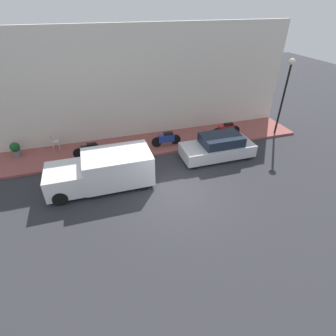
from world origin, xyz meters
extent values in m
plane|color=#2D2D33|center=(0.00, 0.00, 0.00)|extent=(60.00, 60.00, 0.00)
cube|color=#934C47|center=(4.97, 0.00, 0.07)|extent=(2.81, 19.13, 0.13)
cube|color=silver|center=(6.53, 0.00, 3.31)|extent=(0.30, 19.13, 6.61)
cube|color=silver|center=(2.41, -3.27, 0.49)|extent=(1.74, 4.06, 0.67)
cube|color=#192333|center=(2.41, -3.48, 1.09)|extent=(1.53, 2.23, 0.52)
cylinder|color=black|center=(1.67, -1.67, 0.28)|extent=(0.20, 0.56, 0.56)
cylinder|color=black|center=(3.16, -1.67, 0.28)|extent=(0.20, 0.56, 0.56)
cylinder|color=black|center=(1.67, -4.87, 0.28)|extent=(0.20, 0.56, 0.56)
cylinder|color=black|center=(3.16, -4.87, 0.28)|extent=(0.20, 0.56, 0.56)
cube|color=white|center=(1.61, 2.39, 0.92)|extent=(2.04, 3.17, 1.47)
cube|color=white|center=(1.61, 4.83, 0.70)|extent=(1.94, 1.71, 1.03)
cube|color=#192333|center=(1.61, 5.09, 0.98)|extent=(1.73, 0.94, 0.41)
cylinder|color=black|center=(0.72, 5.10, 0.33)|extent=(0.22, 0.67, 0.67)
cylinder|color=black|center=(2.50, 5.10, 0.33)|extent=(0.22, 0.67, 0.67)
cylinder|color=black|center=(0.72, 1.39, 0.33)|extent=(0.22, 0.67, 0.67)
cylinder|color=black|center=(2.50, 1.39, 0.33)|extent=(0.22, 0.67, 0.67)
cube|color=black|center=(4.40, 3.59, 0.59)|extent=(0.30, 0.99, 0.41)
cube|color=black|center=(4.40, 3.45, 0.86)|extent=(0.27, 0.54, 0.12)
cylinder|color=black|center=(4.40, 4.22, 0.43)|extent=(0.10, 0.60, 0.60)
cylinder|color=black|center=(4.40, 2.96, 0.43)|extent=(0.10, 0.60, 0.60)
cube|color=#B21E1E|center=(4.38, -4.86, 0.67)|extent=(0.30, 1.04, 0.49)
cube|color=black|center=(4.38, -5.00, 0.98)|extent=(0.27, 0.57, 0.12)
cylinder|color=black|center=(4.38, -4.21, 0.47)|extent=(0.10, 0.68, 0.68)
cylinder|color=black|center=(4.38, -5.50, 0.47)|extent=(0.10, 0.68, 0.68)
cube|color=navy|center=(4.38, -0.87, 0.62)|extent=(0.30, 0.96, 0.45)
cube|color=black|center=(4.38, -1.00, 0.90)|extent=(0.27, 0.52, 0.12)
cylinder|color=black|center=(4.38, -0.28, 0.44)|extent=(0.10, 0.62, 0.62)
cylinder|color=black|center=(4.38, -1.47, 0.44)|extent=(0.10, 0.62, 0.62)
cylinder|color=black|center=(3.90, -8.26, 2.32)|extent=(0.12, 0.12, 4.38)
sphere|color=silver|center=(3.90, -8.26, 4.62)|extent=(0.37, 0.37, 0.37)
cylinder|color=slate|center=(5.66, 7.57, 0.32)|extent=(0.42, 0.42, 0.37)
sphere|color=#195123|center=(5.66, 7.57, 0.71)|extent=(0.53, 0.53, 0.53)
cube|color=silver|center=(5.91, 5.49, 0.63)|extent=(0.40, 0.40, 0.04)
cube|color=silver|center=(5.91, 5.67, 0.86)|extent=(0.40, 0.04, 0.43)
cylinder|color=silver|center=(5.73, 5.31, 0.37)|extent=(0.04, 0.04, 0.48)
cylinder|color=silver|center=(6.08, 5.31, 0.37)|extent=(0.04, 0.04, 0.48)
cylinder|color=silver|center=(5.73, 5.66, 0.37)|extent=(0.04, 0.04, 0.48)
cylinder|color=silver|center=(6.08, 5.66, 0.37)|extent=(0.04, 0.04, 0.48)
camera|label=1|loc=(-9.14, 3.20, 7.72)|focal=28.00mm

